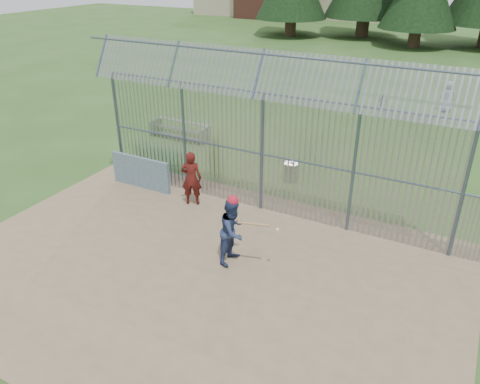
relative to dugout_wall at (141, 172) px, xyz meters
The scene contains 11 objects.
ground 5.47m from the dugout_wall, 32.23° to the right, with size 120.00×120.00×0.00m, color #2D511E.
dirt_infield 5.75m from the dugout_wall, 36.47° to the right, with size 14.00×10.00×0.02m, color #756047.
dugout_wall is the anchor object (origin of this frame).
batter 5.83m from the dugout_wall, 25.65° to the right, with size 0.93×0.73×1.92m, color navy.
onlooker 2.40m from the dugout_wall, ahead, with size 0.70×0.46×1.92m, color maroon.
bg_kid_standing 17.78m from the dugout_wall, 60.31° to the left, with size 0.83×0.54×1.69m, color gray.
bg_kid_seated 14.97m from the dugout_wall, 67.64° to the left, with size 0.56×0.23×0.96m, color slate.
batting_gear 6.05m from the dugout_wall, 25.36° to the right, with size 1.51×0.45×0.73m.
trash_can 5.61m from the dugout_wall, 33.56° to the left, with size 0.56×0.56×0.82m.
bleacher 5.39m from the dugout_wall, 109.30° to the left, with size 3.00×0.95×0.72m.
backstop_fence 6.66m from the dugout_wall, ahead, with size 20.09×0.81×5.30m.
Camera 1 is at (5.93, -9.20, 7.71)m, focal length 35.00 mm.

